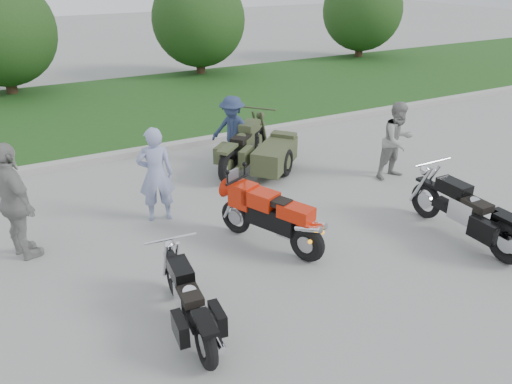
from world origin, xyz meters
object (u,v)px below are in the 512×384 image
person_grey (397,141)px  person_denim (233,131)px  cruiser_left (190,305)px  person_back (15,202)px  sportbike_red (272,216)px  cruiser_sidecar (261,153)px  person_stripe (156,175)px  cruiser_right (470,215)px

person_grey → person_denim: 3.65m
cruiser_left → person_back: (-1.72, 2.94, 0.56)m
sportbike_red → person_grey: person_grey is taller
cruiser_sidecar → person_stripe: person_stripe is taller
cruiser_left → cruiser_sidecar: bearing=56.6°
cruiser_left → person_denim: (2.97, 4.98, 0.40)m
person_back → person_denim: bearing=-87.6°
person_grey → person_denim: bearing=136.1°
cruiser_right → person_denim: 5.43m
cruiser_left → person_grey: bearing=29.1°
cruiser_sidecar → person_stripe: bearing=-110.1°
person_stripe → person_back: 2.32m
cruiser_right → cruiser_sidecar: (-1.68, 4.27, -0.01)m
cruiser_left → person_grey: size_ratio=1.23×
person_stripe → person_grey: person_stripe is taller
sportbike_red → person_back: bearing=131.7°
cruiser_right → person_stripe: size_ratio=1.37×
sportbike_red → person_grey: (3.82, 1.30, 0.26)m
cruiser_right → person_stripe: bearing=143.6°
cruiser_left → person_denim: size_ratio=1.29×
sportbike_red → person_stripe: person_stripe is taller
cruiser_sidecar → person_grey: bearing=15.4°
person_stripe → person_back: person_back is taller
sportbike_red → person_denim: size_ratio=1.22×
cruiser_left → cruiser_right: bearing=4.1°
sportbike_red → cruiser_left: size_ratio=0.94×
person_stripe → person_grey: (5.17, -0.54, -0.04)m
sportbike_red → person_denim: 3.80m
sportbike_red → cruiser_right: size_ratio=0.81×
person_grey → cruiser_sidecar: bearing=143.2°
person_denim → person_back: (-4.69, -2.04, 0.16)m
person_stripe → person_back: (-2.31, -0.22, 0.08)m
person_denim → sportbike_red: bearing=-51.7°
sportbike_red → cruiser_sidecar: bearing=40.2°
person_stripe → person_grey: size_ratio=1.05×
person_stripe → sportbike_red: bearing=140.2°
cruiser_left → cruiser_sidecar: (3.31, 4.22, 0.06)m
cruiser_sidecar → person_back: size_ratio=1.17×
person_denim → cruiser_right: bearing=-14.1°
cruiser_left → person_stripe: size_ratio=1.17×
cruiser_sidecar → person_grey: (2.45, -1.60, 0.38)m
person_grey → person_stripe: bearing=170.4°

